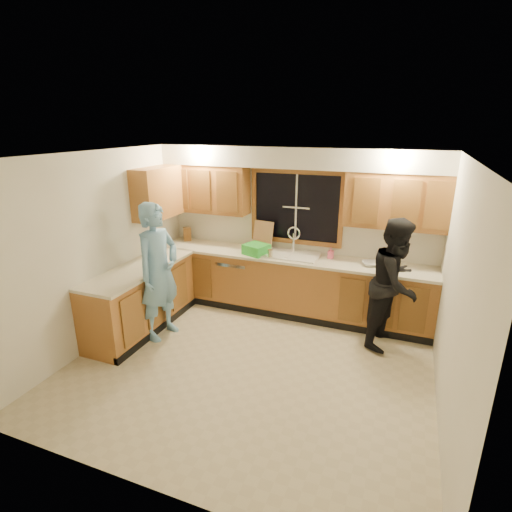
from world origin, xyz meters
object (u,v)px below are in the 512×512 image
(woman, at_px, (395,284))
(dish_crate, at_px, (256,249))
(stove, at_px, (115,315))
(knife_block, at_px, (187,234))
(soap_bottle, at_px, (331,253))
(dishwasher, at_px, (238,280))
(bowl, at_px, (370,264))
(sink, at_px, (290,259))
(man, at_px, (159,272))

(woman, height_order, dish_crate, woman)
(stove, distance_m, knife_block, 2.06)
(soap_bottle, bearing_deg, dish_crate, -169.03)
(dishwasher, xyz_separation_m, bowl, (2.03, -0.00, 0.54))
(knife_block, bearing_deg, dishwasher, -45.85)
(stove, height_order, woman, woman)
(knife_block, relative_size, soap_bottle, 1.33)
(dishwasher, bearing_deg, woman, -9.94)
(sink, distance_m, dish_crate, 0.52)
(man, distance_m, bowl, 2.91)
(stove, bearing_deg, sink, 45.39)
(sink, xyz_separation_m, knife_block, (-1.85, 0.15, 0.17))
(dish_crate, bearing_deg, soap_bottle, 10.97)
(knife_block, bearing_deg, dish_crate, -47.72)
(sink, height_order, bowl, sink)
(dishwasher, distance_m, dish_crate, 0.70)
(sink, height_order, knife_block, sink)
(dish_crate, distance_m, bowl, 1.68)
(bowl, bearing_deg, dishwasher, 179.95)
(stove, height_order, knife_block, knife_block)
(dishwasher, distance_m, man, 1.53)
(dishwasher, bearing_deg, dish_crate, -16.30)
(man, height_order, bowl, man)
(knife_block, xyz_separation_m, soap_bottle, (2.45, -0.06, -0.03))
(man, height_order, knife_block, man)
(knife_block, distance_m, soap_bottle, 2.45)
(sink, height_order, dish_crate, sink)
(stove, distance_m, dish_crate, 2.22)
(dishwasher, height_order, stove, stove)
(stove, relative_size, man, 0.48)
(dishwasher, distance_m, knife_block, 1.19)
(dishwasher, distance_m, stove, 2.04)
(dishwasher, xyz_separation_m, stove, (-0.95, -1.81, 0.04))
(man, relative_size, dish_crate, 5.63)
(sink, relative_size, soap_bottle, 5.08)
(dishwasher, xyz_separation_m, dish_crate, (0.36, -0.10, 0.59))
(man, relative_size, soap_bottle, 11.04)
(woman, distance_m, soap_bottle, 1.09)
(man, height_order, soap_bottle, man)
(bowl, bearing_deg, stove, -148.75)
(dish_crate, bearing_deg, dishwasher, 163.70)
(woman, distance_m, bowl, 0.56)
(soap_bottle, bearing_deg, man, -144.65)
(man, bearing_deg, stove, 151.07)
(man, xyz_separation_m, woman, (2.96, 0.90, -0.08))
(dishwasher, height_order, knife_block, knife_block)
(sink, height_order, man, man)
(sink, xyz_separation_m, dish_crate, (-0.49, -0.12, 0.13))
(sink, xyz_separation_m, man, (-1.41, -1.34, 0.07))
(soap_bottle, bearing_deg, sink, -171.24)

